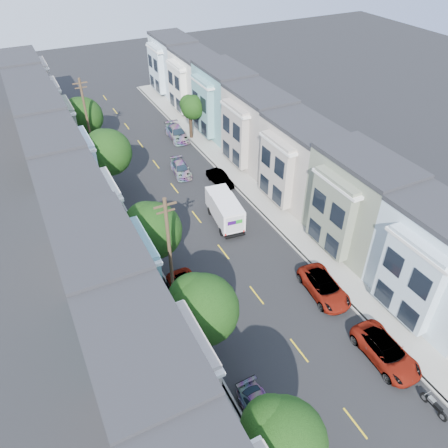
% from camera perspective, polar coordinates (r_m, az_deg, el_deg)
% --- Properties ---
extents(ground, '(160.00, 160.00, 0.00)m').
position_cam_1_polar(ground, '(35.88, 4.28, -9.26)').
color(ground, black).
rests_on(ground, ground).
extents(road_slab, '(12.00, 70.00, 0.02)m').
position_cam_1_polar(road_slab, '(46.21, -5.12, 2.88)').
color(road_slab, black).
rests_on(road_slab, ground).
extents(curb_left, '(0.30, 70.00, 0.15)m').
position_cam_1_polar(curb_left, '(44.79, -12.27, 0.93)').
color(curb_left, gray).
rests_on(curb_left, ground).
extents(curb_right, '(0.30, 70.00, 0.15)m').
position_cam_1_polar(curb_right, '(48.29, 1.53, 4.78)').
color(curb_right, gray).
rests_on(curb_right, ground).
extents(sidewalk_left, '(2.60, 70.00, 0.15)m').
position_cam_1_polar(sidewalk_left, '(44.59, -13.86, 0.48)').
color(sidewalk_left, gray).
rests_on(sidewalk_left, ground).
extents(sidewalk_right, '(2.60, 70.00, 0.15)m').
position_cam_1_polar(sidewalk_right, '(48.83, 2.88, 5.15)').
color(sidewalk_right, gray).
rests_on(sidewalk_right, ground).
extents(centerline, '(0.12, 70.00, 0.01)m').
position_cam_1_polar(centerline, '(46.22, -5.12, 2.87)').
color(centerline, gold).
rests_on(centerline, ground).
extents(townhouse_row_left, '(5.00, 70.00, 8.50)m').
position_cam_1_polar(townhouse_row_left, '(44.27, -18.53, -0.93)').
color(townhouse_row_left, '#B1A699').
rests_on(townhouse_row_left, ground).
extents(townhouse_row_right, '(5.00, 70.00, 8.50)m').
position_cam_1_polar(townhouse_row_right, '(50.60, 6.66, 6.08)').
color(townhouse_row_right, '#B1A699').
rests_on(townhouse_row_right, ground).
extents(tree_a, '(4.29, 4.29, 7.03)m').
position_cam_1_polar(tree_a, '(23.66, 7.57, -26.41)').
color(tree_a, black).
rests_on(tree_a, ground).
extents(tree_b, '(4.70, 4.70, 7.22)m').
position_cam_1_polar(tree_b, '(28.25, -2.97, -11.17)').
color(tree_b, black).
rests_on(tree_b, ground).
extents(tree_c, '(4.70, 4.70, 6.90)m').
position_cam_1_polar(tree_c, '(35.16, -9.41, -0.93)').
color(tree_c, black).
rests_on(tree_c, ground).
extents(tree_d, '(4.70, 4.70, 7.69)m').
position_cam_1_polar(tree_d, '(45.58, -14.98, 8.96)').
color(tree_d, black).
rests_on(tree_d, ground).
extents(tree_e, '(4.70, 4.70, 6.82)m').
position_cam_1_polar(tree_e, '(56.73, -17.98, 13.14)').
color(tree_e, black).
rests_on(tree_e, ground).
extents(tree_far_r, '(3.10, 3.10, 5.76)m').
position_cam_1_polar(tree_far_r, '(57.68, -4.20, 14.89)').
color(tree_far_r, black).
rests_on(tree_far_r, ground).
extents(utility_pole_near, '(1.60, 0.26, 10.00)m').
position_cam_1_polar(utility_pole_near, '(31.68, -7.05, -4.18)').
color(utility_pole_near, '#42301E').
rests_on(utility_pole_near, ground).
extents(utility_pole_far, '(1.60, 0.26, 10.00)m').
position_cam_1_polar(utility_pole_far, '(53.53, -17.38, 12.65)').
color(utility_pole_far, '#42301E').
rests_on(utility_pole_far, ground).
extents(fedex_truck, '(2.21, 5.73, 2.75)m').
position_cam_1_polar(fedex_truck, '(42.29, 0.10, 1.94)').
color(fedex_truck, white).
rests_on(fedex_truck, ground).
extents(lead_sedan, '(2.25, 4.37, 1.26)m').
position_cam_1_polar(lead_sedan, '(50.92, -5.68, 7.18)').
color(lead_sedan, black).
rests_on(lead_sedan, ground).
extents(parked_left_b, '(1.87, 4.19, 1.24)m').
position_cam_1_polar(parked_left_b, '(29.19, 5.07, -23.25)').
color(parked_left_b, black).
rests_on(parked_left_b, ground).
extents(parked_left_c, '(2.37, 4.77, 1.30)m').
position_cam_1_polar(parked_left_c, '(35.44, -4.67, -8.51)').
color(parked_left_c, gray).
rests_on(parked_left_c, ground).
extents(parked_left_d, '(1.62, 4.07, 1.33)m').
position_cam_1_polar(parked_left_d, '(42.14, -9.63, -0.28)').
color(parked_left_d, black).
rests_on(parked_left_d, ground).
extents(parked_right_a, '(2.61, 5.40, 1.48)m').
position_cam_1_polar(parked_right_a, '(33.27, 20.39, -15.38)').
color(parked_right_a, slate).
rests_on(parked_right_a, ground).
extents(parked_right_b, '(2.95, 5.49, 1.46)m').
position_cam_1_polar(parked_right_b, '(36.28, 12.95, -8.06)').
color(parked_right_b, silver).
rests_on(parked_right_b, ground).
extents(parked_right_c, '(1.70, 4.08, 1.33)m').
position_cam_1_polar(parked_right_c, '(48.72, -0.54, 5.93)').
color(parked_right_c, black).
rests_on(parked_right_c, ground).
extents(parked_right_d, '(2.42, 5.19, 1.52)m').
position_cam_1_polar(parked_right_d, '(59.01, -6.16, 11.71)').
color(parked_right_d, black).
rests_on(parked_right_d, ground).
extents(motorcycle, '(0.29, 2.08, 0.83)m').
position_cam_1_polar(motorcycle, '(32.30, 25.68, -20.55)').
color(motorcycle, black).
rests_on(motorcycle, ground).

